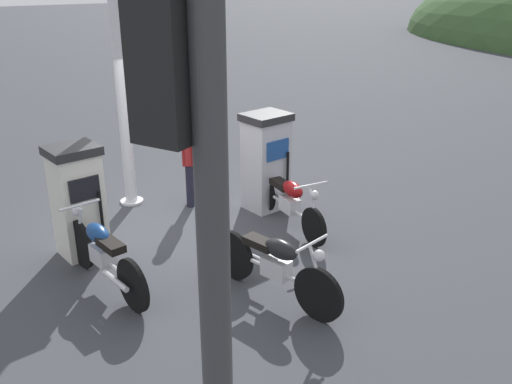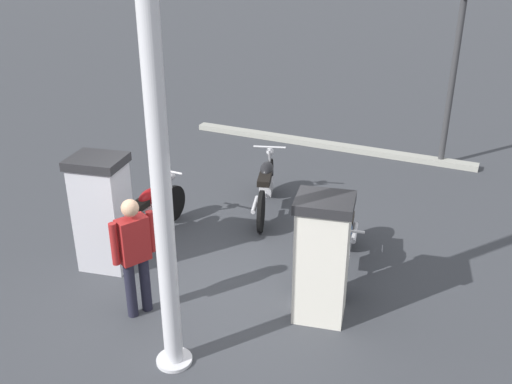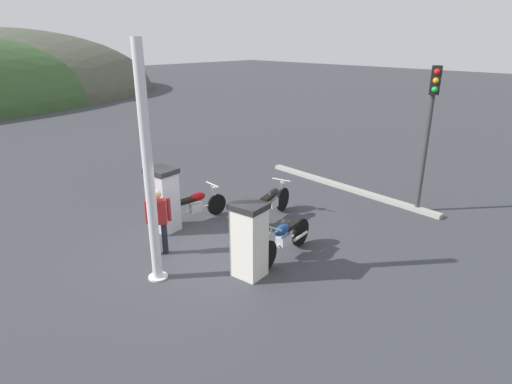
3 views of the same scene
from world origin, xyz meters
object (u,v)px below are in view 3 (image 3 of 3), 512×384
at_px(fuel_pump_near, 249,239).
at_px(attendant_person, 159,218).
at_px(motorcycle_near_pump, 284,238).
at_px(fuel_pump_far, 163,199).
at_px(canopy_support_pole, 149,173).
at_px(roadside_traffic_light, 430,116).
at_px(motorcycle_extra, 272,202).
at_px(motorcycle_far_pump, 195,205).

xyz_separation_m(fuel_pump_near, attendant_person, (-0.80, 2.09, 0.07)).
bearing_deg(motorcycle_near_pump, fuel_pump_far, 108.56).
distance_m(fuel_pump_near, canopy_support_pole, 2.39).
bearing_deg(roadside_traffic_light, fuel_pump_near, 170.94).
distance_m(motorcycle_extra, canopy_support_pole, 4.31).
bearing_deg(motorcycle_extra, fuel_pump_far, 149.36).
bearing_deg(attendant_person, motorcycle_near_pump, -48.69).
distance_m(fuel_pump_near, roadside_traffic_light, 6.14).
bearing_deg(attendant_person, motorcycle_far_pump, 28.56).
bearing_deg(attendant_person, canopy_support_pole, -126.74).
bearing_deg(roadside_traffic_light, motorcycle_extra, 141.88).
bearing_deg(motorcycle_extra, motorcycle_near_pump, -129.62).
xyz_separation_m(attendant_person, roadside_traffic_light, (6.56, -3.01, 1.84)).
xyz_separation_m(motorcycle_near_pump, motorcycle_extra, (1.40, 1.69, -0.01)).
height_order(fuel_pump_far, roadside_traffic_light, roadside_traffic_light).
bearing_deg(motorcycle_near_pump, motorcycle_extra, 50.38).
height_order(motorcycle_extra, canopy_support_pole, canopy_support_pole).
distance_m(motorcycle_near_pump, roadside_traffic_light, 5.29).
xyz_separation_m(fuel_pump_near, motorcycle_far_pump, (0.88, 3.00, -0.36)).
bearing_deg(motorcycle_near_pump, canopy_support_pole, 152.99).
xyz_separation_m(fuel_pump_far, attendant_person, (-0.80, -1.04, 0.05)).
height_order(motorcycle_near_pump, motorcycle_extra, same).
bearing_deg(canopy_support_pole, fuel_pump_near, -41.03).
height_order(fuel_pump_near, attendant_person, fuel_pump_near).
relative_size(motorcycle_far_pump, roadside_traffic_light, 0.52).
distance_m(motorcycle_extra, attendant_person, 3.31).
bearing_deg(attendant_person, motorcycle_extra, -7.32).
bearing_deg(fuel_pump_far, attendant_person, -127.56).
bearing_deg(motorcycle_extra, canopy_support_pole, -173.75).
distance_m(fuel_pump_far, motorcycle_far_pump, 0.96).
bearing_deg(fuel_pump_near, motorcycle_extra, 34.17).
bearing_deg(motorcycle_far_pump, motorcycle_near_pump, -86.58).
relative_size(fuel_pump_near, motorcycle_extra, 0.80).
height_order(motorcycle_far_pump, roadside_traffic_light, roadside_traffic_light).
bearing_deg(roadside_traffic_light, fuel_pump_far, 144.91).
distance_m(fuel_pump_far, attendant_person, 1.31).
bearing_deg(motorcycle_far_pump, fuel_pump_far, 171.81).
relative_size(fuel_pump_near, motorcycle_far_pump, 0.78).
xyz_separation_m(motorcycle_near_pump, canopy_support_pole, (-2.49, 1.27, 1.79)).
xyz_separation_m(fuel_pump_near, motorcycle_near_pump, (1.06, -0.02, -0.33)).
height_order(motorcycle_near_pump, roadside_traffic_light, roadside_traffic_light).
height_order(fuel_pump_far, attendant_person, fuel_pump_far).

